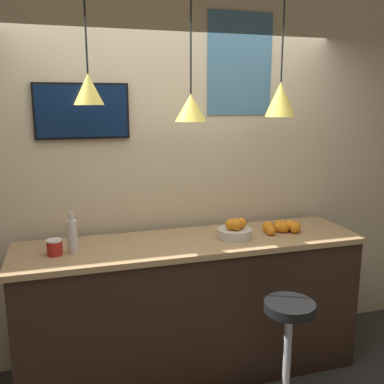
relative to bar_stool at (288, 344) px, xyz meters
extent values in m
cube|color=beige|center=(-0.46, 1.02, 0.96)|extent=(8.00, 0.06, 2.90)
cube|color=black|center=(-0.46, 0.59, 0.01)|extent=(2.41, 0.59, 1.00)
cube|color=tan|center=(-0.46, 0.59, 0.52)|extent=(2.45, 0.63, 0.04)
cylinder|color=#B7B7BC|center=(0.00, 0.00, -0.12)|extent=(0.05, 0.05, 0.70)
cylinder|color=black|center=(0.00, 0.00, 0.26)|extent=(0.32, 0.32, 0.06)
cylinder|color=beige|center=(-0.15, 0.56, 0.58)|extent=(0.24, 0.24, 0.07)
sphere|color=orange|center=(-0.10, 0.57, 0.65)|extent=(0.08, 0.08, 0.08)
sphere|color=orange|center=(-0.18, 0.55, 0.65)|extent=(0.08, 0.08, 0.08)
sphere|color=orange|center=(-0.13, 0.58, 0.65)|extent=(0.07, 0.07, 0.07)
sphere|color=orange|center=(-0.15, 0.53, 0.65)|extent=(0.08, 0.08, 0.08)
sphere|color=orange|center=(0.28, 0.63, 0.58)|extent=(0.07, 0.07, 0.07)
sphere|color=orange|center=(0.25, 0.57, 0.58)|extent=(0.08, 0.08, 0.08)
sphere|color=orange|center=(0.22, 0.60, 0.58)|extent=(0.07, 0.07, 0.07)
sphere|color=orange|center=(0.14, 0.62, 0.59)|extent=(0.08, 0.08, 0.08)
sphere|color=orange|center=(0.16, 0.63, 0.58)|extent=(0.07, 0.07, 0.07)
sphere|color=orange|center=(0.32, 0.60, 0.59)|extent=(0.08, 0.08, 0.08)
sphere|color=orange|center=(0.26, 0.57, 0.58)|extent=(0.07, 0.07, 0.07)
sphere|color=orange|center=(0.33, 0.54, 0.59)|extent=(0.08, 0.08, 0.08)
sphere|color=orange|center=(0.13, 0.54, 0.58)|extent=(0.07, 0.07, 0.07)
sphere|color=orange|center=(0.35, 0.57, 0.59)|extent=(0.08, 0.08, 0.08)
sphere|color=orange|center=(0.26, 0.66, 0.58)|extent=(0.07, 0.07, 0.07)
sphere|color=orange|center=(0.26, 0.58, 0.58)|extent=(0.07, 0.07, 0.07)
cylinder|color=silver|center=(-1.27, 0.56, 0.65)|extent=(0.06, 0.06, 0.22)
cylinder|color=silver|center=(-1.27, 0.56, 0.79)|extent=(0.03, 0.03, 0.05)
cylinder|color=red|center=(-1.39, 0.56, 0.59)|extent=(0.10, 0.10, 0.09)
cylinder|color=white|center=(-1.39, 0.56, 0.64)|extent=(0.10, 0.10, 0.01)
cylinder|color=black|center=(-1.12, 0.62, 1.99)|extent=(0.01, 0.01, 0.63)
cone|color=#EAD14C|center=(-1.12, 0.62, 1.58)|extent=(0.19, 0.19, 0.19)
sphere|color=#F9EFCC|center=(-1.12, 0.62, 1.51)|extent=(0.04, 0.04, 0.04)
cylinder|color=black|center=(-0.46, 0.62, 1.93)|extent=(0.01, 0.01, 0.75)
cone|color=#EAD14C|center=(-0.46, 0.62, 1.47)|extent=(0.22, 0.22, 0.18)
sphere|color=#F9EFCC|center=(-0.46, 0.62, 1.40)|extent=(0.04, 0.04, 0.04)
cylinder|color=black|center=(0.21, 0.62, 1.98)|extent=(0.01, 0.01, 0.67)
cone|color=#EAD14C|center=(0.21, 0.62, 1.52)|extent=(0.22, 0.22, 0.24)
sphere|color=#F9EFCC|center=(0.21, 0.62, 1.42)|extent=(0.04, 0.04, 0.04)
cube|color=black|center=(-1.15, 0.97, 1.44)|extent=(0.65, 0.04, 0.39)
cube|color=#0F2347|center=(-1.15, 0.95, 1.44)|extent=(0.62, 0.01, 0.36)
cube|color=teal|center=(0.04, 0.98, 1.79)|extent=(0.53, 0.01, 0.77)
camera|label=1|loc=(-1.28, -2.18, 1.51)|focal=40.00mm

